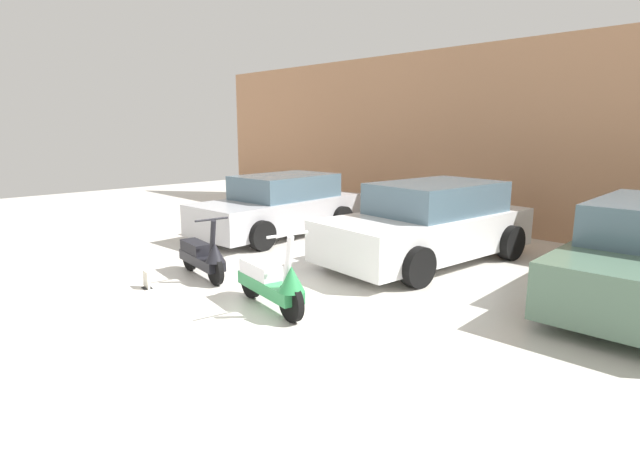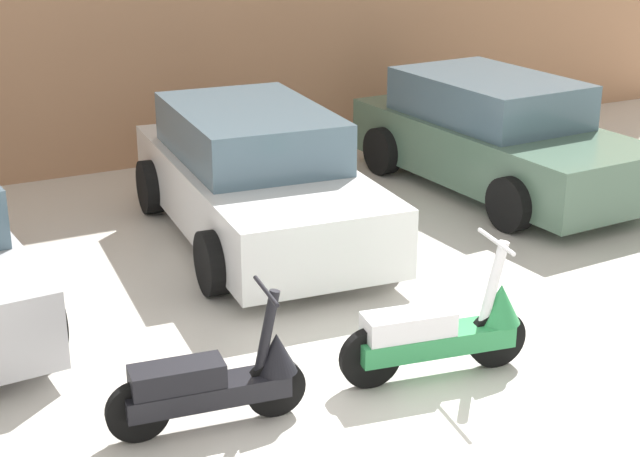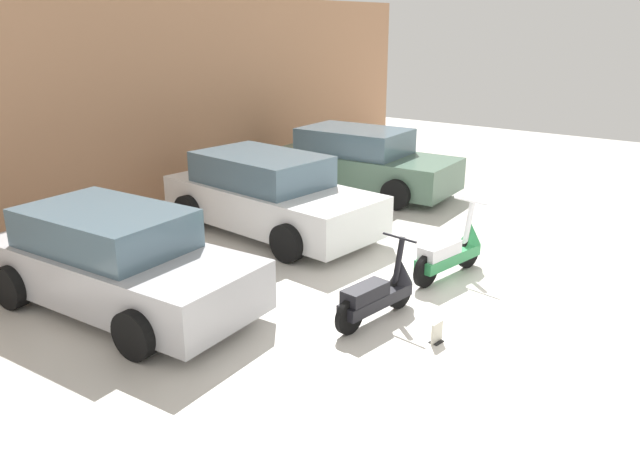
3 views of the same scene
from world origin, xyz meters
name	(u,v)px [view 2 (image 2 of 3)]	position (x,y,z in m)	size (l,w,h in m)	color
ground_plane	(440,429)	(0.00, 0.00, 0.00)	(28.00, 28.00, 0.00)	silver
wall_back	(118,11)	(0.00, 7.43, 2.08)	(19.60, 0.12, 4.15)	tan
scooter_front_left	(216,381)	(-1.39, 0.79, 0.36)	(1.45, 0.53, 1.01)	black
scooter_front_right	(443,330)	(0.47, 0.67, 0.39)	(1.56, 0.61, 1.09)	black
car_rear_center	(256,177)	(0.46, 4.23, 0.66)	(2.27, 4.23, 1.39)	white
car_rear_right	(496,136)	(3.82, 4.44, 0.66)	(2.13, 4.16, 1.38)	#51705B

